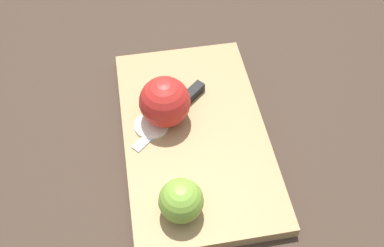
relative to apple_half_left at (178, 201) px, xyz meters
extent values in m
plane|color=#38281E|center=(0.15, -0.02, -0.06)|extent=(4.00, 4.00, 0.00)
cube|color=#A37A4C|center=(0.15, -0.02, -0.04)|extent=(0.44, 0.31, 0.02)
sphere|color=olive|center=(0.00, 0.00, 0.00)|extent=(0.07, 0.07, 0.07)
cylinder|color=#EFE5C6|center=(0.00, 0.00, 0.00)|extent=(0.04, 0.05, 0.06)
sphere|color=red|center=(0.18, 0.03, 0.01)|extent=(0.09, 0.09, 0.09)
cylinder|color=#EFE5C6|center=(0.18, 0.02, 0.01)|extent=(0.08, 0.01, 0.08)
cube|color=silver|center=(0.15, 0.05, -0.03)|extent=(0.09, 0.08, 0.00)
cube|color=black|center=(0.22, -0.01, -0.02)|extent=(0.07, 0.06, 0.02)
cylinder|color=#EFE5C6|center=(0.16, 0.06, -0.03)|extent=(0.06, 0.06, 0.00)
camera|label=1|loc=(-0.31, -0.02, 0.58)|focal=42.00mm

